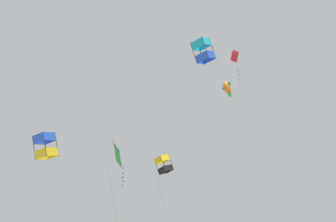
% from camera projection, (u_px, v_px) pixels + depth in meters
% --- Properties ---
extents(kite_box_far_centre, '(2.13, 1.92, 2.08)m').
position_uv_depth(kite_box_far_centre, '(203.00, 51.00, 33.43)').
color(kite_box_far_centre, '#1EB2C6').
extents(kite_box_upper_right, '(2.65, 2.31, 2.68)m').
position_uv_depth(kite_box_upper_right, '(45.00, 146.00, 39.93)').
color(kite_box_upper_right, blue).
extents(kite_fish_low_drifter, '(2.06, 1.53, 4.67)m').
position_uv_depth(kite_fish_low_drifter, '(227.00, 88.00, 48.76)').
color(kite_fish_low_drifter, orange).
extents(kite_diamond_near_right, '(2.62, 1.34, 9.02)m').
position_uv_depth(kite_diamond_near_right, '(118.00, 155.00, 34.41)').
color(kite_diamond_near_right, green).
extents(kite_diamond_highest, '(1.24, 0.79, 3.76)m').
position_uv_depth(kite_diamond_highest, '(235.00, 57.00, 41.61)').
color(kite_diamond_highest, red).
extents(kite_box_mid_left, '(2.48, 2.17, 6.18)m').
position_uv_depth(kite_box_mid_left, '(164.00, 165.00, 47.49)').
color(kite_box_mid_left, yellow).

